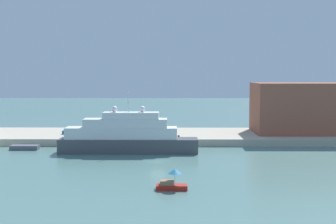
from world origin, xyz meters
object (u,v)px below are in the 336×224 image
object	(u,v)px
parked_car	(72,131)
person_figure	(87,131)
small_motorboat	(172,182)
mooring_bollard	(179,137)
large_yacht	(126,136)
harbor_building	(303,108)
work_barge	(25,147)

from	to	relation	value
parked_car	person_figure	xyz separation A→B (m)	(3.77, -2.36, 0.22)
small_motorboat	parked_car	xyz separation A→B (m)	(-21.98, 43.00, 1.11)
mooring_bollard	parked_car	bearing A→B (deg)	162.11
person_figure	mooring_bollard	xyz separation A→B (m)	(19.62, -5.19, -0.46)
large_yacht	person_figure	size ratio (longest dim) A/B	14.69
harbor_building	parked_car	size ratio (longest dim) A/B	5.03
work_barge	harbor_building	distance (m)	60.27
person_figure	small_motorboat	bearing A→B (deg)	-65.85
small_motorboat	work_barge	xyz separation A→B (m)	(-28.60, 30.55, -0.52)
person_figure	mooring_bollard	world-z (taller)	person_figure
harbor_building	large_yacht	bearing A→B (deg)	-154.46
large_yacht	mooring_bollard	bearing A→B (deg)	39.24
small_motorboat	harbor_building	xyz separation A→B (m)	(29.41, 45.48, 6.11)
small_motorboat	person_figure	size ratio (longest dim) A/B	2.26
large_yacht	mooring_bollard	size ratio (longest dim) A/B	36.59
small_motorboat	parked_car	size ratio (longest dim) A/B	0.92
large_yacht	harbor_building	world-z (taller)	harbor_building
work_barge	small_motorboat	bearing A→B (deg)	-46.89
work_barge	person_figure	distance (m)	14.59
small_motorboat	parked_car	distance (m)	48.30
mooring_bollard	large_yacht	bearing A→B (deg)	-140.76
harbor_building	small_motorboat	bearing A→B (deg)	-122.89
large_yacht	person_figure	distance (m)	16.47
work_barge	parked_car	bearing A→B (deg)	62.01
harbor_building	parked_car	bearing A→B (deg)	-177.23
work_barge	mooring_bollard	bearing A→B (deg)	9.27
harbor_building	person_figure	distance (m)	48.11
large_yacht	small_motorboat	distance (m)	28.73
large_yacht	person_figure	world-z (taller)	large_yacht
harbor_building	work_barge	bearing A→B (deg)	-165.57
large_yacht	small_motorboat	xyz separation A→B (m)	(8.49, -27.37, -2.11)
small_motorboat	person_figure	bearing A→B (deg)	114.15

